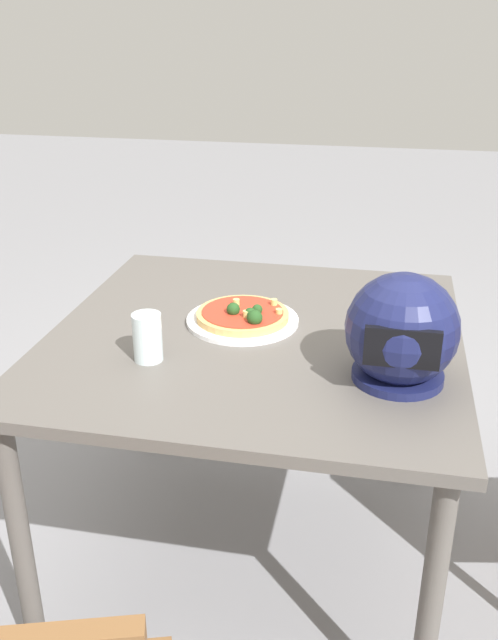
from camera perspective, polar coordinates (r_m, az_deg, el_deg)
ground_plane at (r=2.23m, az=0.47°, el=-18.35°), size 14.00×14.00×0.00m
dining_table at (r=1.85m, az=0.54°, el=-3.15°), size 1.06×1.07×0.74m
pizza_plate at (r=1.87m, az=-0.53°, el=-0.02°), size 0.30×0.30×0.01m
pizza at (r=1.86m, az=-0.46°, el=0.45°), size 0.25×0.25×0.05m
motorcycle_helmet at (r=1.57m, az=12.39°, el=-0.91°), size 0.25×0.25×0.25m
drinking_glass at (r=1.67m, az=-8.30°, el=-1.41°), size 0.07×0.07×0.12m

